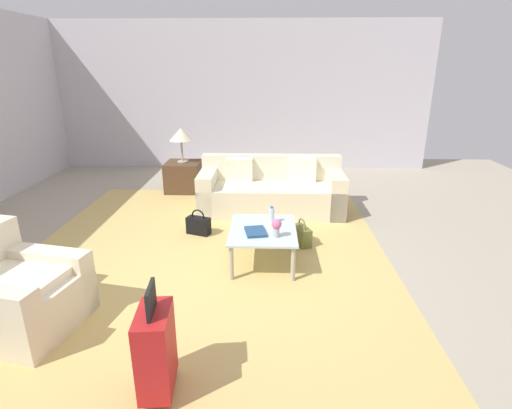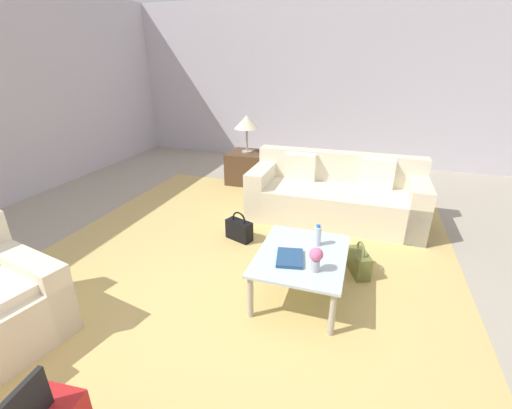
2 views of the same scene
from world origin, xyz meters
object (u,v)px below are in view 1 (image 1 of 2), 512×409
object	(u,v)px
table_lamp	(181,135)
handbag_olive	(302,235)
armchair	(11,296)
coffee_table	(263,233)
flower_vase	(276,226)
coffee_table_book	(256,232)
side_table	(184,177)
handbag_black	(198,225)
water_bottle	(272,215)
suitcase_red	(156,349)
couch	(271,192)

from	to	relation	value
table_lamp	handbag_olive	bearing A→B (deg)	-139.09
armchair	coffee_table	size ratio (longest dim) A/B	1.17
flower_vase	coffee_table_book	bearing A→B (deg)	66.50
side_table	handbag_black	world-z (taller)	side_table
handbag_black	side_table	bearing A→B (deg)	16.88
coffee_table	side_table	distance (m)	3.18
water_bottle	coffee_table_book	xyz separation A→B (m)	(-0.32, 0.18, -0.08)
side_table	suitcase_red	distance (m)	4.87
coffee_table	suitcase_red	world-z (taller)	suitcase_red
couch	handbag_black	world-z (taller)	couch
flower_vase	handbag_olive	distance (m)	0.90
flower_vase	handbag_black	size ratio (longest dim) A/B	0.57
couch	handbag_black	xyz separation A→B (m)	(-0.99, 0.99, -0.17)
armchair	coffee_table_book	xyz separation A→B (m)	(1.17, -2.09, 0.14)
table_lamp	handbag_black	bearing A→B (deg)	-163.12
couch	water_bottle	distance (m)	1.60
coffee_table_book	suitcase_red	xyz separation A→B (m)	(-1.88, 0.62, -0.08)
coffee_table_book	side_table	distance (m)	3.25
side_table	handbag_olive	bearing A→B (deg)	-139.09
couch	suitcase_red	world-z (taller)	suitcase_red
coffee_table	table_lamp	size ratio (longest dim) A/B	1.54
flower_vase	suitcase_red	distance (m)	1.98
coffee_table	water_bottle	size ratio (longest dim) A/B	4.63
coffee_table	handbag_olive	xyz separation A→B (m)	(0.50, -0.49, -0.24)
coffee_table	flower_vase	world-z (taller)	flower_vase
side_table	handbag_olive	xyz separation A→B (m)	(-2.30, -1.99, -0.14)
side_table	table_lamp	distance (m)	0.76
couch	handbag_olive	distance (m)	1.36
table_lamp	handbag_black	size ratio (longest dim) A/B	1.72
handbag_olive	coffee_table	bearing A→B (deg)	135.61
couch	flower_vase	size ratio (longest dim) A/B	10.76
water_bottle	side_table	size ratio (longest dim) A/B	0.33
side_table	table_lamp	bearing A→B (deg)	180.00
armchair	table_lamp	size ratio (longest dim) A/B	1.80
couch	side_table	size ratio (longest dim) A/B	3.60
suitcase_red	handbag_olive	distance (m)	2.78
flower_vase	side_table	world-z (taller)	flower_vase
flower_vase	handbag_olive	size ratio (longest dim) A/B	0.57
couch	armchair	world-z (taller)	armchair
side_table	handbag_black	distance (m)	2.10
armchair	suitcase_red	xyz separation A→B (m)	(-0.71, -1.47, 0.06)
handbag_black	coffee_table	bearing A→B (deg)	-131.74
side_table	handbag_black	size ratio (longest dim) A/B	1.71
coffee_table	handbag_black	size ratio (longest dim) A/B	2.64
flower_vase	table_lamp	xyz separation A→B (m)	(3.02, 1.65, 0.48)
flower_vase	handbag_olive	xyz separation A→B (m)	(0.72, -0.34, -0.42)
armchair	flower_vase	bearing A→B (deg)	-65.31
water_bottle	flower_vase	xyz separation A→B (m)	(-0.42, -0.05, 0.03)
table_lamp	couch	bearing A→B (deg)	-122.26
couch	coffee_table_book	bearing A→B (deg)	174.62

